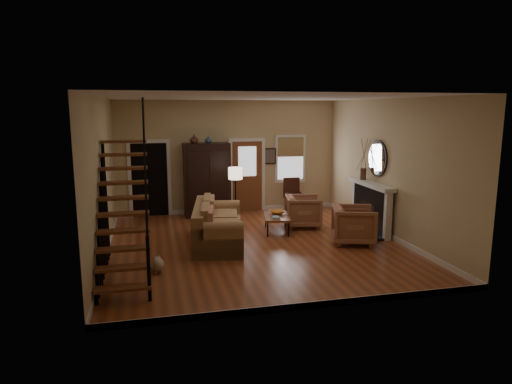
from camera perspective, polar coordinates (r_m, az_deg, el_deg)
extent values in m
plane|color=#984A26|center=(10.48, -0.03, -6.61)|extent=(7.00, 7.00, 0.00)
plane|color=white|center=(10.02, -0.03, 11.75)|extent=(7.00, 7.00, 0.00)
cube|color=#CFB584|center=(13.52, -3.43, 4.39)|extent=(6.50, 0.04, 3.30)
cube|color=#CFB584|center=(9.90, -18.68, 1.63)|extent=(0.04, 7.00, 3.30)
cube|color=#CFB584|center=(11.30, 16.24, 2.80)|extent=(0.04, 7.00, 3.30)
cube|color=black|center=(13.55, -13.14, 1.59)|extent=(1.00, 0.36, 2.10)
cube|color=brown|center=(13.68, -1.12, 1.94)|extent=(0.90, 0.06, 2.10)
cube|color=silver|center=(13.95, 4.32, 4.15)|extent=(0.96, 0.06, 1.46)
cube|color=black|center=(11.86, 14.30, -2.04)|extent=(0.24, 1.60, 1.15)
cube|color=white|center=(11.72, 14.17, 0.93)|extent=(0.30, 1.95, 0.10)
cylinder|color=silver|center=(11.69, 14.88, 4.09)|extent=(0.05, 0.90, 0.90)
imported|color=#4C2619|center=(12.89, -7.75, 6.58)|extent=(0.24, 0.24, 0.25)
imported|color=#334C60|center=(12.93, -5.97, 6.54)|extent=(0.20, 0.20, 0.21)
imported|color=orange|center=(11.61, 2.66, -2.55)|extent=(0.37, 0.37, 0.09)
imported|color=brown|center=(10.72, 12.13, -4.04)|extent=(1.19, 1.17, 0.87)
imported|color=brown|center=(12.00, 5.93, -2.41)|extent=(1.07, 1.05, 0.83)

